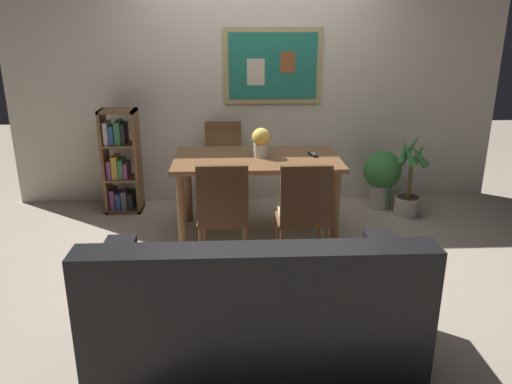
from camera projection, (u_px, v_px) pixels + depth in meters
name	position (u px, v px, depth m)	size (l,w,h in m)	color
ground_plane	(264.00, 249.00, 4.36)	(12.00, 12.00, 0.00)	tan
wall_back_with_painting	(256.00, 81.00, 5.26)	(5.20, 0.14, 2.60)	beige
dining_table	(257.00, 168.00, 4.49)	(1.48, 0.87, 0.74)	brown
dining_chair_near_right	(304.00, 209.00, 3.78)	(0.40, 0.41, 0.91)	brown
dining_chair_near_left	(223.00, 209.00, 3.78)	(0.40, 0.41, 0.91)	brown
dining_chair_far_left	(223.00, 159.00, 5.22)	(0.40, 0.41, 0.91)	brown
leather_couch	(254.00, 314.00, 2.82)	(1.80, 0.84, 0.84)	black
bookshelf	(120.00, 164.00, 5.13)	(0.36, 0.28, 1.07)	brown
potted_ivy	(382.00, 175.00, 5.26)	(0.40, 0.40, 0.62)	#B2ADA3
potted_palm	(409.00, 186.00, 5.04)	(0.31, 0.32, 0.85)	#B2ADA3
flower_vase	(261.00, 141.00, 4.43)	(0.17, 0.17, 0.26)	beige
tv_remote	(313.00, 154.00, 4.51)	(0.07, 0.16, 0.02)	black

